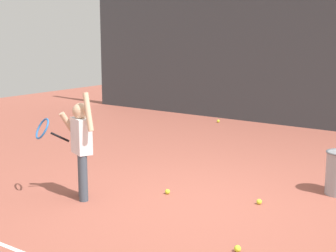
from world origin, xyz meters
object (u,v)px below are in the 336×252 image
Objects in this scene: tennis_ball_2 at (259,202)px; tennis_ball_6 at (238,249)px; tennis_ball_4 at (218,121)px; tennis_ball_5 at (168,192)px; tennis_player at (80,142)px.

tennis_ball_2 is 1.00× the size of tennis_ball_6.
tennis_ball_6 is (3.57, -5.74, 0.00)m from tennis_ball_4.
tennis_ball_5 is 1.84m from tennis_ball_6.
tennis_ball_4 is (-3.15, 4.40, 0.00)m from tennis_ball_2.
tennis_player is at bearing -135.33° from tennis_ball_5.
tennis_player is 20.46× the size of tennis_ball_2.
tennis_ball_5 is at bearing -163.25° from tennis_ball_2.
tennis_ball_4 and tennis_ball_6 have the same top height.
tennis_ball_4 is 6.76m from tennis_ball_6.
tennis_ball_5 is (0.77, 0.76, -0.69)m from tennis_player.
tennis_player is 20.46× the size of tennis_ball_6.
tennis_player is at bearing 174.21° from tennis_ball_6.
tennis_ball_6 is at bearing -58.08° from tennis_ball_4.
tennis_ball_6 is (2.32, -0.24, -0.69)m from tennis_player.
tennis_ball_6 is at bearing -32.82° from tennis_ball_5.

